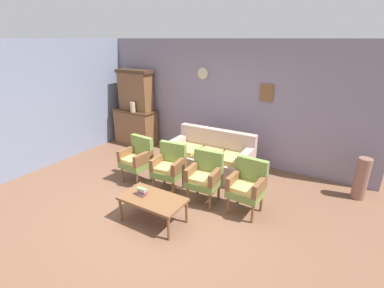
% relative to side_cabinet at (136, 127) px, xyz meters
% --- Properties ---
extents(ground_plane, '(7.68, 7.68, 0.00)m').
position_rel_side_cabinet_xyz_m(ground_plane, '(2.46, -2.25, -0.47)').
color(ground_plane, brown).
extents(wall_back_with_decor, '(6.40, 0.09, 2.70)m').
position_rel_side_cabinet_xyz_m(wall_back_with_decor, '(2.46, 0.38, 0.89)').
color(wall_back_with_decor, gray).
rests_on(wall_back_with_decor, ground).
extents(wall_left_side, '(0.06, 5.20, 2.70)m').
position_rel_side_cabinet_xyz_m(wall_left_side, '(-0.77, -2.25, 0.88)').
color(wall_left_side, slate).
rests_on(wall_left_side, ground).
extents(side_cabinet, '(1.16, 0.55, 0.93)m').
position_rel_side_cabinet_xyz_m(side_cabinet, '(0.00, 0.00, 0.00)').
color(side_cabinet, brown).
rests_on(side_cabinet, ground).
extents(cabinet_upper_hutch, '(0.99, 0.38, 1.03)m').
position_rel_side_cabinet_xyz_m(cabinet_upper_hutch, '(0.00, 0.08, 0.98)').
color(cabinet_upper_hutch, brown).
rests_on(cabinet_upper_hutch, side_cabinet).
extents(vase_on_cabinet, '(0.13, 0.13, 0.26)m').
position_rel_side_cabinet_xyz_m(vase_on_cabinet, '(0.10, -0.17, 0.59)').
color(vase_on_cabinet, tan).
rests_on(vase_on_cabinet, side_cabinet).
extents(floral_couch, '(1.74, 0.83, 0.90)m').
position_rel_side_cabinet_xyz_m(floral_couch, '(2.56, -0.56, -0.14)').
color(floral_couch, tan).
rests_on(floral_couch, ground).
extents(armchair_near_cabinet, '(0.56, 0.53, 0.90)m').
position_rel_side_cabinet_xyz_m(armchair_near_cabinet, '(1.47, -1.62, 0.03)').
color(armchair_near_cabinet, olive).
rests_on(armchair_near_cabinet, ground).
extents(armchair_near_couch_end, '(0.57, 0.54, 0.90)m').
position_rel_side_cabinet_xyz_m(armchair_near_couch_end, '(2.23, -1.59, 0.03)').
color(armchair_near_couch_end, olive).
rests_on(armchair_near_couch_end, ground).
extents(armchair_row_middle, '(0.55, 0.52, 0.90)m').
position_rel_side_cabinet_xyz_m(armchair_row_middle, '(2.98, -1.60, 0.03)').
color(armchair_row_middle, olive).
rests_on(armchair_row_middle, ground).
extents(armchair_by_doorway, '(0.54, 0.51, 0.90)m').
position_rel_side_cabinet_xyz_m(armchair_by_doorway, '(3.73, -1.54, 0.03)').
color(armchair_by_doorway, olive).
rests_on(armchair_by_doorway, ground).
extents(coffee_table, '(1.00, 0.56, 0.42)m').
position_rel_side_cabinet_xyz_m(coffee_table, '(2.58, -2.54, -0.09)').
color(coffee_table, brown).
rests_on(coffee_table, ground).
extents(book_stack_on_table, '(0.17, 0.11, 0.13)m').
position_rel_side_cabinet_xyz_m(book_stack_on_table, '(2.41, -2.56, 0.01)').
color(book_stack_on_table, '#C0644B').
rests_on(book_stack_on_table, coffee_table).
extents(floor_vase_by_wall, '(0.23, 0.23, 0.77)m').
position_rel_side_cabinet_xyz_m(floor_vase_by_wall, '(5.31, -0.10, -0.08)').
color(floor_vase_by_wall, brown).
rests_on(floor_vase_by_wall, ground).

